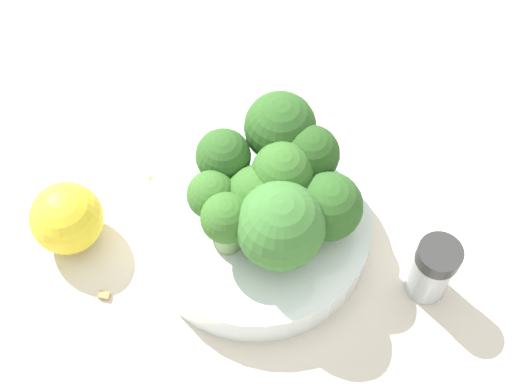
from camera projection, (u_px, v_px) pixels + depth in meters
The scene contains 16 objects.
ground_plane at pixel (256, 236), 0.53m from camera, with size 3.00×3.00×0.00m, color beige.
bowl at pixel (256, 227), 0.52m from camera, with size 0.16×0.16×0.03m, color silver.
broccoli_floret_0 at pixel (223, 158), 0.49m from camera, with size 0.04×0.04×0.05m.
broccoli_floret_1 at pixel (250, 201), 0.48m from camera, with size 0.04×0.04×0.05m.
broccoli_floret_2 at pixel (280, 128), 0.50m from camera, with size 0.05×0.05×0.07m.
broccoli_floret_3 at pixel (282, 174), 0.48m from camera, with size 0.04×0.04×0.06m.
broccoli_floret_4 at pixel (280, 227), 0.46m from camera, with size 0.06×0.06×0.07m.
broccoli_floret_5 at pixel (310, 155), 0.49m from camera, with size 0.04×0.04×0.06m.
broccoli_floret_6 at pixel (224, 219), 0.47m from camera, with size 0.03×0.03×0.05m.
broccoli_floret_7 at pixel (328, 207), 0.48m from camera, with size 0.05×0.05×0.05m.
broccoli_floret_8 at pixel (212, 196), 0.48m from camera, with size 0.03×0.03×0.05m.
pepper_shaker at pixel (432, 269), 0.48m from camera, with size 0.03×0.03×0.06m.
lemon_wedge at pixel (67, 218), 0.51m from camera, with size 0.05×0.05×0.05m, color yellow.
almond_crumb_0 at pixel (211, 133), 0.58m from camera, with size 0.01×0.00×0.01m, color olive.
almond_crumb_1 at pixel (154, 179), 0.55m from camera, with size 0.01×0.01×0.01m, color olive.
almond_crumb_2 at pixel (104, 294), 0.50m from camera, with size 0.01×0.01×0.01m, color #AD7F4C.
Camera 1 is at (-0.16, 0.19, 0.47)m, focal length 50.00 mm.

